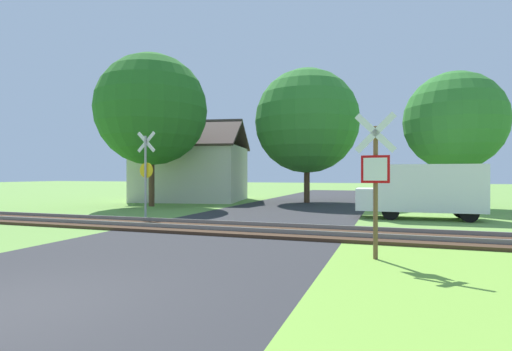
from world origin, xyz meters
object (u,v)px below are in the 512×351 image
(tree_center, at_px, (307,121))
(stop_sign_near, at_px, (375,176))
(crossing_sign_far, at_px, (146,169))
(tree_right, at_px, (455,121))
(mail_truck, at_px, (422,189))
(house, at_px, (192,172))
(tree_left, at_px, (152,110))

(tree_center, bearing_deg, stop_sign_near, -73.55)
(crossing_sign_far, relative_size, tree_right, 0.49)
(stop_sign_near, relative_size, tree_right, 0.43)
(stop_sign_near, bearing_deg, crossing_sign_far, -26.39)
(tree_center, relative_size, mail_truck, 1.75)
(crossing_sign_far, height_order, house, house)
(crossing_sign_far, height_order, mail_truck, crossing_sign_far)
(house, distance_m, mail_truck, 16.15)
(house, xyz_separation_m, mail_truck, (14.42, -7.22, -0.79))
(tree_left, bearing_deg, crossing_sign_far, -58.56)
(tree_right, relative_size, mail_truck, 1.48)
(tree_center, bearing_deg, tree_left, -143.64)
(stop_sign_near, bearing_deg, tree_right, -100.59)
(tree_right, bearing_deg, tree_center, 168.17)
(tree_center, xyz_separation_m, mail_truck, (6.39, -7.72, -4.05))
(mail_truck, bearing_deg, crossing_sign_far, 106.37)
(stop_sign_near, height_order, tree_left, tree_left)
(tree_right, bearing_deg, house, 175.64)
(stop_sign_near, bearing_deg, tree_left, -37.26)
(tree_center, distance_m, tree_left, 9.75)
(stop_sign_near, xyz_separation_m, mail_truck, (1.52, 8.78, -0.57))
(tree_left, xyz_separation_m, mail_truck, (14.24, -1.94, -4.31))
(crossing_sign_far, xyz_separation_m, tree_center, (4.51, 11.25, 3.22))
(house, xyz_separation_m, tree_left, (0.18, -5.27, 3.52))
(tree_center, xyz_separation_m, tree_right, (8.40, -1.76, -0.59))
(stop_sign_near, relative_size, tree_left, 0.36)
(tree_right, height_order, tree_left, tree_left)
(crossing_sign_far, xyz_separation_m, tree_left, (-3.34, 5.47, 3.48))
(crossing_sign_far, bearing_deg, tree_center, 69.05)
(tree_right, bearing_deg, stop_sign_near, -103.46)
(tree_center, height_order, tree_right, tree_center)
(crossing_sign_far, bearing_deg, house, 109.04)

